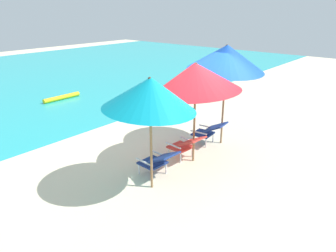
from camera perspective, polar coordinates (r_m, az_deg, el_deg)
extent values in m
plane|color=beige|center=(10.46, -14.05, 0.32)|extent=(40.00, 40.00, 0.00)
cylinder|color=yellow|center=(13.55, -18.73, 4.95)|extent=(1.60, 0.18, 0.18)
cube|color=navy|center=(7.09, -2.84, -6.68)|extent=(0.55, 0.53, 0.04)
cube|color=navy|center=(6.74, -0.70, -5.64)|extent=(0.55, 0.54, 0.27)
cylinder|color=silver|center=(7.17, -5.27, -7.78)|extent=(0.04, 0.04, 0.26)
cylinder|color=silver|center=(7.43, -2.72, -6.62)|extent=(0.04, 0.04, 0.26)
cylinder|color=silver|center=(6.89, -2.92, -8.95)|extent=(0.04, 0.04, 0.26)
cylinder|color=silver|center=(7.17, -0.36, -7.69)|extent=(0.04, 0.04, 0.26)
cube|color=silver|center=(6.88, -4.42, -6.51)|extent=(0.06, 0.50, 0.03)
cube|color=silver|center=(7.20, -1.36, -5.14)|extent=(0.06, 0.50, 0.03)
cube|color=red|center=(7.86, 2.27, -3.80)|extent=(0.56, 0.54, 0.04)
cube|color=red|center=(7.53, 4.35, -2.75)|extent=(0.56, 0.56, 0.27)
cylinder|color=silver|center=(7.91, 0.05, -4.81)|extent=(0.04, 0.04, 0.26)
cylinder|color=silver|center=(8.20, 2.23, -3.87)|extent=(0.04, 0.04, 0.26)
cylinder|color=silver|center=(7.65, 2.29, -5.77)|extent=(0.04, 0.04, 0.26)
cylinder|color=silver|center=(7.94, 4.46, -4.75)|extent=(0.04, 0.04, 0.26)
cube|color=silver|center=(7.63, 0.96, -3.56)|extent=(0.07, 0.50, 0.03)
cube|color=silver|center=(7.99, 3.56, -2.46)|extent=(0.07, 0.50, 0.03)
cube|color=navy|center=(8.71, 6.35, -1.36)|extent=(0.58, 0.56, 0.04)
cube|color=navy|center=(8.47, 8.62, -0.18)|extent=(0.58, 0.57, 0.27)
cylinder|color=silver|center=(8.68, 4.41, -2.45)|extent=(0.04, 0.04, 0.26)
cylinder|color=silver|center=(9.04, 5.78, -1.53)|extent=(0.04, 0.04, 0.26)
cylinder|color=silver|center=(8.51, 6.89, -3.06)|extent=(0.04, 0.04, 0.26)
cylinder|color=silver|center=(8.87, 8.17, -2.09)|extent=(0.04, 0.04, 0.26)
cube|color=silver|center=(8.45, 5.57, -1.16)|extent=(0.09, 0.50, 0.03)
cube|color=silver|center=(8.89, 7.15, -0.11)|extent=(0.09, 0.50, 0.03)
cylinder|color=olive|center=(6.32, -3.07, -4.25)|extent=(0.05, 0.05, 1.75)
cone|color=#0A93AD|center=(5.93, -3.29, 5.92)|extent=(2.60, 2.60, 0.74)
sphere|color=#4C3823|center=(5.86, -3.34, 8.57)|extent=(0.07, 0.07, 0.07)
cylinder|color=olive|center=(7.46, 4.77, -0.14)|extent=(0.05, 0.05, 1.78)
cone|color=red|center=(7.12, 5.06, 8.81)|extent=(2.76, 2.78, 0.82)
sphere|color=#4C3823|center=(7.07, 5.14, 11.14)|extent=(0.07, 0.07, 0.07)
cylinder|color=olive|center=(8.54, 9.97, 3.32)|extent=(0.05, 0.05, 2.06)
cone|color=blue|center=(8.25, 10.55, 12.10)|extent=(2.51, 2.53, 0.78)
sphere|color=#4C3823|center=(8.21, 10.69, 14.11)|extent=(0.07, 0.07, 0.07)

